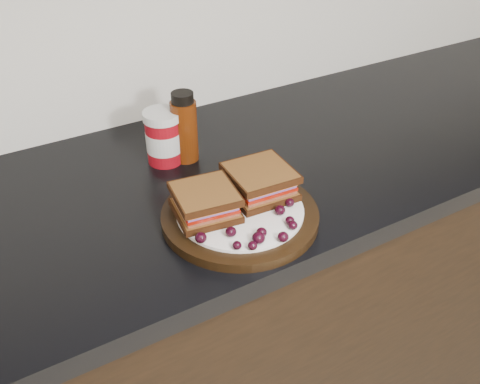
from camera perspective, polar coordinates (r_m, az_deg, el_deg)
The scene contains 30 objects.
base_cabinets at distance 1.36m, azimuth -6.69°, elevation -16.46°, with size 3.96×0.58×0.86m, color black.
countertop at distance 1.05m, azimuth -8.31°, elevation -0.84°, with size 3.98×0.60×0.04m, color black.
plate at distance 0.95m, azimuth 0.00°, elevation -2.53°, with size 0.28×0.28×0.02m, color black.
sandwich_left at distance 0.92m, azimuth -3.73°, elevation -1.09°, with size 0.10×0.10×0.05m, color brown, non-canonical shape.
sandwich_right at distance 0.97m, azimuth 2.14°, elevation 1.12°, with size 0.11×0.11×0.05m, color brown, non-canonical shape.
grape_0 at distance 0.87m, azimuth -4.20°, elevation -4.88°, with size 0.02×0.02×0.02m, color black.
grape_1 at distance 0.88m, azimuth -0.97°, elevation -4.26°, with size 0.02×0.02×0.02m, color black.
grape_2 at distance 0.85m, azimuth -0.31°, elevation -5.70°, with size 0.02×0.02×0.01m, color black.
grape_3 at distance 0.85m, azimuth 1.35°, elevation -5.73°, with size 0.02×0.02×0.01m, color black.
grape_4 at distance 0.86m, azimuth 1.99°, elevation -4.92°, with size 0.02×0.02×0.02m, color black.
grape_5 at distance 0.88m, azimuth 2.32°, elevation -4.33°, with size 0.02×0.02×0.02m, color black.
grape_6 at distance 0.87m, azimuth 4.62°, elevation -4.79°, with size 0.02×0.02×0.02m, color black.
grape_7 at distance 0.90m, azimuth 5.65°, elevation -3.54°, with size 0.02×0.02×0.02m, color black.
grape_8 at distance 0.91m, azimuth 5.34°, elevation -3.05°, with size 0.02×0.02×0.02m, color black.
grape_9 at distance 0.93m, azimuth 4.28°, elevation -1.95°, with size 0.02×0.02×0.02m, color black.
grape_10 at distance 0.95m, azimuth 5.32°, elevation -1.12°, with size 0.02×0.02×0.02m, color black.
grape_11 at distance 0.96m, azimuth 4.16°, elevation -0.58°, with size 0.02×0.02×0.02m, color black.
grape_12 at distance 0.97m, azimuth 4.72°, elevation -0.10°, with size 0.02×0.02×0.02m, color black.
grape_13 at distance 0.99m, azimuth 2.78°, elevation 0.79°, with size 0.02×0.02×0.02m, color black.
grape_14 at distance 0.99m, azimuth 2.08°, elevation 0.84°, with size 0.02×0.02×0.02m, color black.
grape_15 at distance 0.95m, azimuth -3.24°, elevation -0.62°, with size 0.02×0.02×0.02m, color black.
grape_16 at distance 0.94m, azimuth -4.28°, elevation -1.58°, with size 0.02×0.02×0.02m, color black.
grape_17 at distance 0.93m, azimuth -4.76°, elevation -1.76°, with size 0.02×0.02×0.02m, color black.
grape_18 at distance 0.90m, azimuth -4.79°, elevation -3.25°, with size 0.02×0.02×0.02m, color black.
grape_19 at distance 0.90m, azimuth -5.14°, elevation -3.21°, with size 0.02×0.02×0.02m, color black.
grape_20 at distance 0.93m, azimuth -2.23°, elevation -1.50°, with size 0.02×0.02×0.02m, color black.
grape_21 at distance 0.93m, azimuth -2.97°, elevation -1.88°, with size 0.02×0.02×0.02m, color black.
grape_22 at distance 0.92m, azimuth -4.21°, elevation -2.52°, with size 0.02×0.02×0.01m, color black.
condiment_jar at distance 1.11m, azimuth -8.15°, elevation 5.83°, with size 0.08×0.08×0.11m, color maroon.
oil_bottle at distance 1.10m, azimuth -5.97°, elevation 6.93°, with size 0.05×0.05×0.15m, color #501F08.
Camera 1 is at (-0.29, 0.89, 1.48)m, focal length 40.00 mm.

